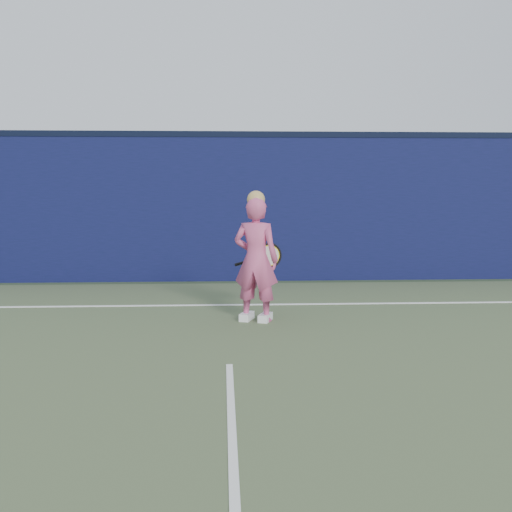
{
  "coord_description": "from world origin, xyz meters",
  "views": [
    {
      "loc": [
        -0.06,
        -4.85,
        1.68
      ],
      "look_at": [
        0.35,
        2.96,
        0.81
      ],
      "focal_mm": 45.0,
      "sensor_mm": 36.0,
      "label": 1
    }
  ],
  "objects": [
    {
      "name": "wall_cap",
      "position": [
        0.0,
        6.5,
        2.55
      ],
      "size": [
        24.0,
        0.42,
        0.1
      ],
      "primitive_type": "cube",
      "color": "black",
      "rests_on": "backstop_wall"
    },
    {
      "name": "player",
      "position": [
        0.35,
        2.96,
        0.78
      ],
      "size": [
        0.65,
        0.53,
        1.61
      ],
      "rotation": [
        0.0,
        0.0,
        2.81
      ],
      "color": "#CB4F80",
      "rests_on": "ground"
    },
    {
      "name": "racket",
      "position": [
        0.52,
        3.42,
        0.76
      ],
      "size": [
        0.63,
        0.15,
        0.33
      ],
      "rotation": [
        0.0,
        0.0,
        -0.07
      ],
      "color": "black",
      "rests_on": "ground"
    },
    {
      "name": "ground",
      "position": [
        0.0,
        0.0,
        0.0
      ],
      "size": [
        80.0,
        80.0,
        0.0
      ],
      "primitive_type": "plane",
      "color": "#2E3C25",
      "rests_on": "ground"
    },
    {
      "name": "backstop_wall",
      "position": [
        0.0,
        6.5,
        1.25
      ],
      "size": [
        24.0,
        0.4,
        2.5
      ],
      "primitive_type": "cube",
      "color": "#0C1136",
      "rests_on": "ground"
    },
    {
      "name": "court_lines",
      "position": [
        0.0,
        -0.33,
        0.01
      ],
      "size": [
        11.0,
        12.04,
        0.01
      ],
      "color": "white",
      "rests_on": "court_surface"
    }
  ]
}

